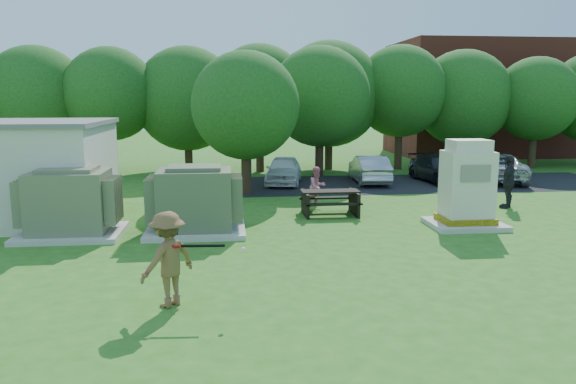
{
  "coord_description": "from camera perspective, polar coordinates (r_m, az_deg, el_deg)",
  "views": [
    {
      "loc": [
        -1.78,
        -12.54,
        4.11
      ],
      "look_at": [
        0.0,
        4.0,
        1.3
      ],
      "focal_mm": 35.0,
      "sensor_mm": 36.0,
      "label": 1
    }
  ],
  "objects": [
    {
      "name": "car_silver_a",
      "position": [
        27.55,
        8.26,
        2.32
      ],
      "size": [
        1.63,
        4.15,
        1.34
      ],
      "primitive_type": "imported",
      "rotation": [
        0.0,
        0.0,
        3.09
      ],
      "color": "#B0AFB4",
      "rests_on": "ground"
    },
    {
      "name": "batting_equipment",
      "position": [
        11.09,
        -8.55,
        -5.51
      ],
      "size": [
        1.49,
        0.17,
        0.15
      ],
      "color": "black",
      "rests_on": "ground"
    },
    {
      "name": "picnic_table",
      "position": [
        19.88,
        4.28,
        -0.78
      ],
      "size": [
        2.03,
        1.53,
        0.87
      ],
      "color": "black",
      "rests_on": "ground"
    },
    {
      "name": "brick_building",
      "position": [
        44.21,
        20.7,
        8.84
      ],
      "size": [
        15.0,
        8.0,
        8.0
      ],
      "primitive_type": "cube",
      "color": "maroon",
      "rests_on": "ground"
    },
    {
      "name": "ground",
      "position": [
        13.32,
        1.86,
        -8.4
      ],
      "size": [
        120.0,
        120.0,
        0.0
      ],
      "primitive_type": "plane",
      "color": "#2D6619",
      "rests_on": "ground"
    },
    {
      "name": "car_dark",
      "position": [
        28.52,
        15.12,
        2.26
      ],
      "size": [
        2.24,
        4.54,
        1.27
      ],
      "primitive_type": "imported",
      "rotation": [
        0.0,
        0.0,
        0.11
      ],
      "color": "black",
      "rests_on": "ground"
    },
    {
      "name": "car_silver_b",
      "position": [
        29.67,
        20.57,
        2.36
      ],
      "size": [
        3.74,
        5.44,
        1.38
      ],
      "primitive_type": "imported",
      "rotation": [
        0.0,
        0.0,
        2.82
      ],
      "color": "#B2B2B7",
      "rests_on": "ground"
    },
    {
      "name": "transformer_right",
      "position": [
        17.36,
        -9.41,
        -0.97
      ],
      "size": [
        3.0,
        2.4,
        2.07
      ],
      "color": "beige",
      "rests_on": "ground"
    },
    {
      "name": "person_at_picnic",
      "position": [
        21.37,
        2.97,
        0.56
      ],
      "size": [
        0.93,
        0.87,
        1.52
      ],
      "primitive_type": "imported",
      "rotation": [
        0.0,
        0.0,
        0.52
      ],
      "color": "#D97385",
      "rests_on": "ground"
    },
    {
      "name": "parking_strip",
      "position": [
        27.79,
        12.36,
        0.87
      ],
      "size": [
        20.0,
        6.0,
        0.01
      ],
      "primitive_type": "cube",
      "color": "#232326",
      "rests_on": "ground"
    },
    {
      "name": "car_white",
      "position": [
        26.94,
        -0.44,
        2.25
      ],
      "size": [
        2.25,
        4.15,
        1.34
      ],
      "primitive_type": "imported",
      "rotation": [
        0.0,
        0.0,
        -0.18
      ],
      "color": "white",
      "rests_on": "ground"
    },
    {
      "name": "transformer_left",
      "position": [
        17.96,
        -21.27,
        -1.14
      ],
      "size": [
        3.0,
        2.4,
        2.07
      ],
      "color": "beige",
      "rests_on": "ground"
    },
    {
      "name": "tree_row",
      "position": [
        31.25,
        0.35,
        9.67
      ],
      "size": [
        41.3,
        13.3,
        7.3
      ],
      "color": "#47301E",
      "rests_on": "ground"
    },
    {
      "name": "batter",
      "position": [
        11.39,
        -12.09,
        -6.7
      ],
      "size": [
        1.39,
        1.37,
        1.92
      ],
      "primitive_type": "imported",
      "rotation": [
        0.0,
        0.0,
        3.91
      ],
      "color": "brown",
      "rests_on": "ground"
    },
    {
      "name": "generator_cabinet",
      "position": [
        18.75,
        17.7,
        0.28
      ],
      "size": [
        2.3,
        1.88,
        2.8
      ],
      "color": "beige",
      "rests_on": "ground"
    },
    {
      "name": "person_walking_right",
      "position": [
        22.55,
        21.49,
        0.99
      ],
      "size": [
        1.15,
        1.2,
        2.0
      ],
      "primitive_type": "imported",
      "rotation": [
        0.0,
        0.0,
        3.98
      ],
      "color": "black",
      "rests_on": "ground"
    }
  ]
}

